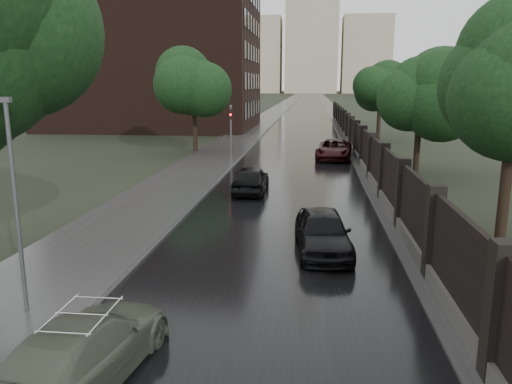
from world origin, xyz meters
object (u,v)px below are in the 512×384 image
tree_right_b (421,91)px  car_right_near (323,232)px  tree_right_c (380,89)px  lamp_post (16,207)px  tree_left_far (194,86)px  volga_sedan (85,349)px  car_right_far (334,149)px  traffic_light (231,129)px  hatchback_left (251,179)px

tree_right_b → car_right_near: 16.77m
tree_right_c → lamp_post: (-12.90, -38.50, -2.28)m
tree_left_far → car_right_near: (9.60, -23.11, -4.54)m
tree_right_b → volga_sedan: bearing=-114.4°
tree_right_b → car_right_near: size_ratio=1.69×
volga_sedan → car_right_far: size_ratio=0.85×
car_right_near → car_right_far: bearing=81.4°
tree_left_far → car_right_near: 25.43m
lamp_post → traffic_light: bearing=87.3°
lamp_post → traffic_light: lamp_post is taller
car_right_near → car_right_far: car_right_far is taller
tree_left_far → car_right_near: size_ratio=1.78×
tree_right_c → hatchback_left: tree_right_c is taller
tree_right_c → volga_sedan: bearing=-104.3°
tree_right_c → car_right_near: bearing=-100.1°
traffic_light → volga_sedan: 25.91m
volga_sedan → car_right_near: bearing=-112.9°
tree_right_b → hatchback_left: size_ratio=1.71×
tree_right_c → hatchback_left: (-9.32, -24.29, -4.25)m
tree_left_far → hatchback_left: (6.18, -14.29, -4.54)m
lamp_post → car_right_far: size_ratio=0.98×
tree_left_far → traffic_light: bearing=-53.5°
lamp_post → tree_left_far: bearing=95.2°
tree_right_b → car_right_far: 8.51m
tree_left_far → lamp_post: 28.73m
tree_left_far → hatchback_left: size_ratio=1.80×
car_right_far → car_right_near: bearing=-87.5°
volga_sedan → car_right_far: car_right_far is taller
lamp_post → car_right_far: (8.23, 26.22, -1.95)m
volga_sedan → tree_right_b: bearing=-107.3°
tree_left_far → tree_right_b: tree_left_far is taller
tree_right_c → car_right_near: tree_right_c is taller
car_right_near → lamp_post: bearing=-147.7°
tree_left_far → car_right_far: size_ratio=1.42×
volga_sedan → tree_right_c: bearing=-97.1°
tree_right_c → lamp_post: size_ratio=1.37×
tree_right_b → traffic_light: size_ratio=1.75×
car_right_far → tree_right_b: bearing=-44.9°
tree_right_c → car_right_near: size_ratio=1.69×
hatchback_left → tree_right_c: bearing=-111.4°
lamp_post → traffic_light: size_ratio=1.28×
tree_right_c → lamp_post: bearing=-108.5°
traffic_light → car_right_far: bearing=20.9°
tree_right_c → volga_sedan: size_ratio=1.59×
tree_right_b → volga_sedan: (-10.37, -22.82, -4.31)m
volga_sedan → car_right_far: (5.70, 28.54, 0.08)m
lamp_post → car_right_far: bearing=72.6°
tree_left_far → tree_right_b: size_ratio=1.05×
tree_left_far → tree_right_c: (15.50, 10.00, -0.29)m
tree_right_c → volga_sedan: (-10.37, -40.82, -4.31)m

